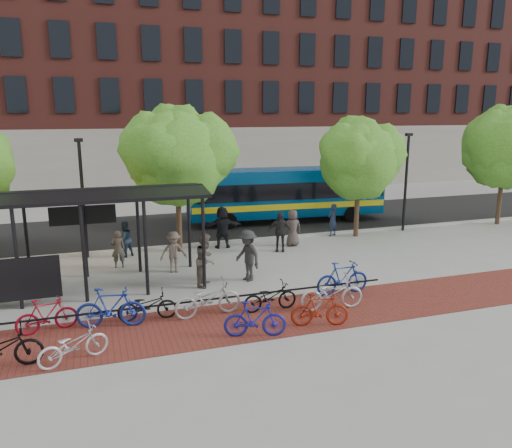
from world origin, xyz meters
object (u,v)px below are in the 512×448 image
object	(u,v)px
lamp_post_left	(83,195)
bus	(286,191)
pedestrian_6	(293,228)
bike_3	(111,308)
pedestrian_4	(280,232)
bike_11	(342,278)
pedestrian_2	(125,239)
bus_shelter	(46,208)
bike_2	(73,345)
tree_b	(179,152)
bike_1	(47,315)
lamp_post_right	(406,179)
bike_8	(270,297)
pedestrian_3	(174,252)
tree_c	(360,156)
bike_7	(255,319)
pedestrian_8	(206,259)
bike_9	(320,309)
bike_4	(147,305)
tree_d	(506,144)
pedestrian_1	(118,249)
pedestrian_9	(248,255)
bike_10	(332,293)
pedestrian_7	(333,220)
pedestrian_5	(222,227)
bike_6	(208,299)

from	to	relation	value
lamp_post_left	bus	world-z (taller)	lamp_post_left
pedestrian_6	lamp_post_left	bearing A→B (deg)	-2.79
bike_3	pedestrian_4	bearing A→B (deg)	-39.52
bike_11	pedestrian_2	distance (m)	9.83
bus_shelter	bike_2	size ratio (longest dim) A/B	5.89
tree_b	bike_1	bearing A→B (deg)	-125.16
lamp_post_right	bike_8	world-z (taller)	lamp_post_right
bike_11	pedestrian_3	size ratio (longest dim) A/B	1.18
tree_c	bike_2	distance (m)	16.78
bike_2	bike_7	world-z (taller)	bike_7
pedestrian_2	bus	bearing A→B (deg)	175.94
bike_11	pedestrian_8	bearing A→B (deg)	60.40
bike_8	pedestrian_4	world-z (taller)	pedestrian_4
pedestrian_8	bike_9	bearing A→B (deg)	-121.25
bike_4	tree_d	bearing A→B (deg)	-66.17
bike_7	pedestrian_1	xyz separation A→B (m)	(-3.27, 7.80, 0.24)
pedestrian_2	pedestrian_9	distance (m)	6.25
bike_8	bike_10	size ratio (longest dim) A/B	0.84
lamp_post_right	bike_3	xyz separation A→B (m)	(-15.31, -7.83, -2.14)
bike_1	pedestrian_9	bearing A→B (deg)	-81.60
bike_2	bike_4	world-z (taller)	bike_2
tree_d	bus	distance (m)	12.34
tree_b	bus	xyz separation A→B (m)	(6.81, 4.41, -2.72)
tree_b	bus	world-z (taller)	tree_b
bike_8	pedestrian_7	size ratio (longest dim) A/B	1.08
bike_8	bike_2	bearing A→B (deg)	103.79
pedestrian_1	tree_d	bearing A→B (deg)	-175.14
tree_c	pedestrian_5	size ratio (longest dim) A/B	3.03
bike_10	pedestrian_5	distance (m)	8.45
bus_shelter	pedestrian_9	xyz separation A→B (m)	(6.87, -1.02, -2.03)
bike_6	tree_d	bearing A→B (deg)	-73.31
bike_11	pedestrian_1	xyz separation A→B (m)	(-7.20, 5.55, 0.19)
pedestrian_3	pedestrian_5	size ratio (longest dim) A/B	0.84
pedestrian_8	pedestrian_5	bearing A→B (deg)	9.87
bike_1	pedestrian_8	bearing A→B (deg)	-76.18
bus_shelter	bike_4	size ratio (longest dim) A/B	5.98
bus_shelter	bike_11	world-z (taller)	bus_shelter
bus	bike_9	world-z (taller)	bus
lamp_post_right	bike_7	distance (m)	15.24
bike_1	tree_b	bearing A→B (deg)	-46.85
bus_shelter	bike_8	xyz separation A→B (m)	(6.67, -4.03, -2.53)
bike_7	bike_10	world-z (taller)	bike_10
bike_8	bike_7	bearing A→B (deg)	146.06
bike_1	pedestrian_4	bearing A→B (deg)	-69.65
lamp_post_right	bike_2	xyz separation A→B (m)	(-16.31, -9.71, -2.27)
bike_1	pedestrian_6	world-z (taller)	pedestrian_6
lamp_post_right	bike_10	world-z (taller)	lamp_post_right
bike_9	bike_11	bearing A→B (deg)	-25.86
lamp_post_right	pedestrian_5	world-z (taller)	lamp_post_right
bike_2	lamp_post_left	bearing A→B (deg)	-23.52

